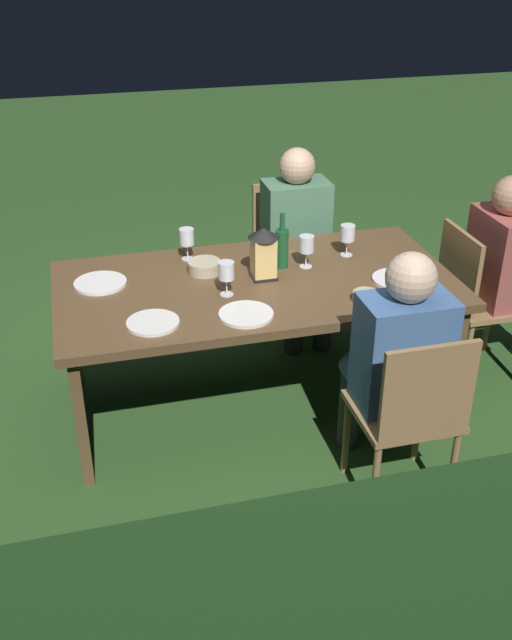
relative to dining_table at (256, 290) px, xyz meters
The scene contains 21 objects.
ground_plane 0.67m from the dining_table, ahead, with size 16.00×16.00×0.00m, color #2D5123.
dining_table is the anchor object (origin of this frame).
chair_side_left_a 1.01m from the dining_table, 116.36° to the right, with size 0.42×0.40×0.87m.
person_in_green 0.82m from the dining_table, 122.42° to the right, with size 0.38×0.47×1.15m.
chair_side_right_a 1.01m from the dining_table, 116.36° to the left, with size 0.42×0.40×0.87m.
person_in_blue 0.82m from the dining_table, 122.42° to the left, with size 0.38×0.47×1.15m.
chair_head_near 1.24m from the dining_table, behind, with size 0.40×0.42×0.87m.
person_in_rust 1.42m from the dining_table, behind, with size 0.48×0.38×1.15m.
lantern_centerpiece 0.20m from the dining_table, 142.50° to the right, with size 0.15×0.15×0.27m.
green_bottle_on_table 0.27m from the dining_table, 141.69° to the right, with size 0.07×0.07×0.29m.
wine_glass_a 0.48m from the dining_table, 51.41° to the right, with size 0.08×0.08×0.17m.
wine_glass_b 0.60m from the dining_table, 160.91° to the right, with size 0.08×0.08×0.17m.
wine_glass_c 0.35m from the dining_table, 160.42° to the right, with size 0.08×0.08×0.17m.
wine_glass_d 0.26m from the dining_table, 30.91° to the left, with size 0.08×0.08×0.17m.
plate_a 0.76m from the dining_table, 12.14° to the right, with size 0.26×0.26×0.01m, color white.
plate_b 0.70m from the dining_table, 166.27° to the left, with size 0.24×0.24×0.01m, color white.
plate_c 0.36m from the dining_table, 68.16° to the left, with size 0.25×0.25×0.01m, color white.
plate_d 0.63m from the dining_table, 28.71° to the left, with size 0.24×0.24×0.01m, color white.
bowl_olives 0.29m from the dining_table, 37.60° to the right, with size 0.17×0.17×0.06m.
bowl_bread 0.56m from the dining_table, 143.22° to the left, with size 0.12×0.12×0.05m.
bowl_salad 0.43m from the dining_table, 119.00° to the right, with size 0.15×0.15×0.05m.
Camera 1 is at (0.82, 3.16, 2.32)m, focal length 41.37 mm.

